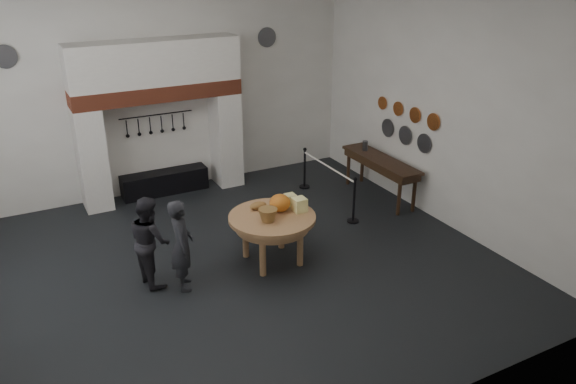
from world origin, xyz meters
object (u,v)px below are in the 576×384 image
iron_range (165,182)px  visitor_far (150,241)px  barrier_post_near (354,201)px  visitor_near (182,245)px  side_table (381,160)px  work_table (272,218)px  barrier_post_far (305,169)px

iron_range → visitor_far: (-1.22, -3.50, 0.50)m
visitor_far → barrier_post_near: visitor_far is taller
visitor_near → side_table: size_ratio=0.70×
visitor_far → visitor_near: bearing=-143.5°
visitor_far → barrier_post_near: bearing=-94.2°
iron_range → work_table: work_table is taller
iron_range → visitor_near: 4.02m
work_table → barrier_post_far: size_ratio=1.66×
iron_range → side_table: 4.80m
visitor_near → barrier_post_near: 3.81m
work_table → visitor_far: 2.05m
visitor_far → side_table: size_ratio=0.68×
iron_range → side_table: side_table is taller
work_table → iron_range: bearing=101.9°
iron_range → visitor_far: visitor_far is taller
barrier_post_near → barrier_post_far: size_ratio=1.00×
visitor_near → barrier_post_near: bearing=-66.5°
work_table → barrier_post_far: bearing=51.2°
work_table → side_table: side_table is taller
barrier_post_far → work_table: bearing=-128.8°
visitor_far → barrier_post_near: 4.16m
visitor_far → side_table: visitor_far is taller
visitor_far → barrier_post_near: size_ratio=1.67×
work_table → side_table: bearing=23.0°
side_table → barrier_post_near: same height
work_table → barrier_post_near: barrier_post_near is taller
work_table → barrier_post_far: (2.11, 2.63, -0.39)m
iron_range → visitor_near: bearing=-101.9°
iron_range → work_table: 3.95m
side_table → barrier_post_far: bearing=134.0°
work_table → barrier_post_near: 2.24m
visitor_near → barrier_post_near: (3.73, 0.71, -0.32)m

